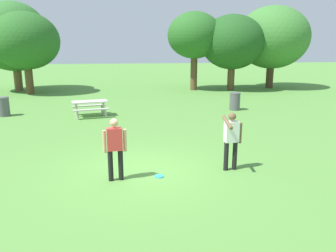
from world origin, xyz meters
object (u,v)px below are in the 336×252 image
Objects in this scene: frisbee at (159,176)px; trash_can_further_along at (235,101)px; person_catcher at (232,137)px; tree_back_right at (272,38)px; tree_far_right at (25,41)px; tree_broad_center at (13,30)px; person_thrower at (115,145)px; picnic_table_near at (90,105)px; trash_can_beside_table at (3,107)px; tree_slender_mid at (194,36)px; tree_back_left at (232,42)px; tree_tall_left at (14,39)px.

trash_can_further_along is at bearing 60.10° from frisbee.
tree_back_right reaches higher than person_catcher.
tree_broad_center is at bearing 129.06° from tree_far_right.
person_catcher is at bearing 5.58° from person_thrower.
trash_can_further_along is (7.67, 0.66, -0.08)m from picnic_table_near.
trash_can_beside_table is (-4.28, 0.64, -0.08)m from picnic_table_near.
tree_back_right reaches higher than person_thrower.
tree_broad_center is 1.11× the size of tree_slender_mid.
tree_far_right is (1.26, -1.56, -0.81)m from tree_broad_center.
tree_slender_mid is at bearing 2.59° from tree_far_right.
tree_broad_center is at bearing 145.47° from trash_can_further_along.
tree_slender_mid is at bearing 171.79° from tree_back_left.
tree_far_right is (-5.15, 8.79, 3.20)m from picnic_table_near.
trash_can_beside_table is 16.94m from tree_back_left.
picnic_table_near is 10.68m from tree_far_right.
trash_can_beside_table is at bearing -150.13° from tree_back_left.
picnic_table_near is at bearing -59.66° from tree_far_right.
tree_far_right is (1.30, -1.78, -0.19)m from tree_tall_left.
tree_tall_left is 1.10× the size of tree_far_right.
frisbee is at bearing 3.60° from person_thrower.
tree_far_right is at bearing 120.15° from person_catcher.
frisbee is 0.25× the size of trash_can_further_along.
tree_slender_mid is at bearing 52.31° from picnic_table_near.
tree_broad_center reaches higher than person_thrower.
frisbee is 19.06m from tree_far_right.
tree_back_right reaches higher than tree_tall_left.
person_thrower is 10.62m from trash_can_beside_table.
tree_tall_left reaches higher than person_thrower.
frisbee is 21.21m from tree_tall_left.
tree_broad_center is 1.01× the size of tree_back_right.
tree_back_right is (11.25, 18.09, 4.07)m from frisbee.
tree_slender_mid reaches higher than trash_can_further_along.
tree_tall_left is at bearing 174.36° from tree_back_left.
tree_back_right is (3.67, 0.94, 0.39)m from tree_back_left.
tree_tall_left reaches higher than trash_can_further_along.
tree_back_left reaches higher than trash_can_beside_table.
tree_back_right reaches higher than tree_back_left.
picnic_table_near is 17.33m from tree_back_right.
person_catcher is at bearing 6.68° from frisbee.
person_thrower is 1.00× the size of person_catcher.
person_thrower and person_catcher have the same top height.
person_thrower is at bearing -108.18° from tree_slender_mid.
tree_tall_left is at bearing 120.76° from person_catcher.
trash_can_further_along is 9.46m from tree_slender_mid.
tree_back_left reaches higher than person_thrower.
picnic_table_near is 2.04× the size of trash_can_beside_table.
trash_can_further_along is 15.53m from tree_far_right.
trash_can_beside_table is at bearing 122.55° from person_thrower.
tree_back_left is at bearing -4.90° from tree_broad_center.
tree_back_left is (5.54, 16.92, 2.74)m from person_catcher.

